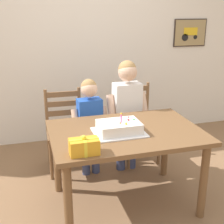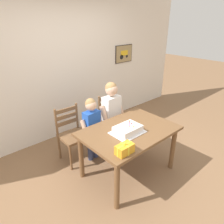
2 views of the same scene
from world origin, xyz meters
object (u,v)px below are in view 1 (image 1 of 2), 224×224
at_px(chair_right, 137,123).
at_px(child_older, 127,106).
at_px(birthday_cake, 119,128).
at_px(gift_box_red_large, 84,146).
at_px(dining_table, 126,141).
at_px(chair_left, 65,130).
at_px(child_younger, 90,118).

bearing_deg(chair_right, child_older, -133.98).
height_order(birthday_cake, gift_box_red_large, birthday_cake).
height_order(dining_table, child_older, child_older).
xyz_separation_m(birthday_cake, child_older, (0.30, 0.68, -0.03)).
relative_size(gift_box_red_large, chair_right, 0.24).
bearing_deg(gift_box_red_large, chair_left, 89.48).
xyz_separation_m(dining_table, chair_right, (0.43, 0.85, -0.18)).
bearing_deg(child_younger, chair_left, 138.41).
height_order(chair_left, child_older, child_older).
relative_size(chair_left, chair_right, 1.00).
relative_size(chair_left, child_older, 0.73).
bearing_deg(child_older, dining_table, -109.61).
distance_m(chair_left, child_older, 0.76).
distance_m(dining_table, child_older, 0.69).
bearing_deg(dining_table, birthday_cake, -150.90).
relative_size(chair_right, child_older, 0.73).
bearing_deg(chair_left, gift_box_red_large, -90.52).
bearing_deg(child_older, birthday_cake, -114.09).
height_order(chair_left, chair_right, same).
bearing_deg(birthday_cake, child_younger, 99.64).
height_order(gift_box_red_large, child_older, child_older).
bearing_deg(chair_left, chair_right, -0.00).
relative_size(dining_table, chair_left, 1.46).
xyz_separation_m(chair_right, child_older, (-0.21, -0.21, 0.30)).
bearing_deg(chair_right, dining_table, -117.01).
height_order(gift_box_red_large, chair_left, chair_left).
height_order(dining_table, chair_left, chair_left).
bearing_deg(child_younger, dining_table, -73.18).
height_order(chair_right, child_older, child_older).
xyz_separation_m(birthday_cake, chair_left, (-0.36, 0.89, -0.33)).
relative_size(birthday_cake, chair_right, 0.48).
distance_m(birthday_cake, chair_left, 1.02).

